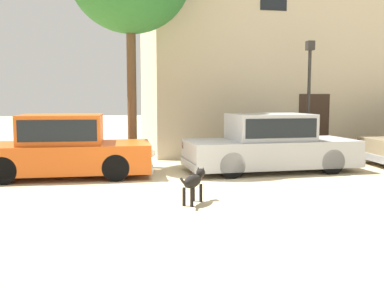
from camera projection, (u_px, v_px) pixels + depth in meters
The scene contains 6 objects.
ground_plane at pixel (167, 185), 9.88m from camera, with size 80.00×80.00×0.00m, color #CCB78E.
parked_sedan_nearest at pixel (64, 147), 10.78m from camera, with size 4.42×1.88×1.56m.
parked_sedan_second at pixel (270, 143), 11.65m from camera, with size 4.74×1.94×1.55m.
apartment_block at pixel (329, 50), 18.02m from camera, with size 15.18×6.69×7.89m.
stray_dog_spotted at pixel (194, 181), 8.10m from camera, with size 0.65×0.85×0.64m.
street_lamp at pixel (309, 85), 13.27m from camera, with size 0.22×0.22×3.69m.
Camera 1 is at (-1.27, -9.66, 1.97)m, focal length 40.55 mm.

